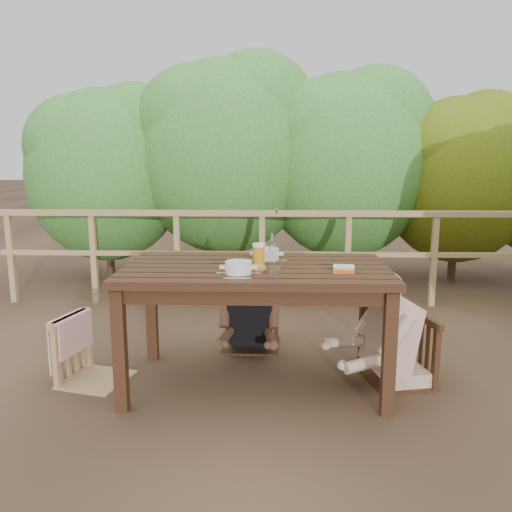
{
  "coord_description": "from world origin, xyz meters",
  "views": [
    {
      "loc": [
        0.12,
        -3.5,
        1.58
      ],
      "look_at": [
        0.0,
        0.05,
        0.9
      ],
      "focal_mm": 37.2,
      "sensor_mm": 36.0,
      "label": 1
    }
  ],
  "objects_px": {
    "butter_tub": "(344,270)",
    "chair_far": "(251,293)",
    "woman": "(252,280)",
    "diner_right": "(407,291)",
    "soup_far": "(267,255)",
    "beer_glass": "(259,256)",
    "table": "(256,327)",
    "chair_left": "(93,321)",
    "bread_roll": "(258,268)",
    "chair_right": "(401,321)",
    "soup_near": "(239,269)",
    "bottle": "(272,250)",
    "tumbler": "(275,272)"
  },
  "relations": [
    {
      "from": "soup_far",
      "to": "butter_tub",
      "type": "distance_m",
      "value": 0.64
    },
    {
      "from": "table",
      "to": "beer_glass",
      "type": "xyz_separation_m",
      "value": [
        0.02,
        0.03,
        0.5
      ]
    },
    {
      "from": "soup_far",
      "to": "beer_glass",
      "type": "xyz_separation_m",
      "value": [
        -0.05,
        -0.21,
        0.03
      ]
    },
    {
      "from": "chair_right",
      "to": "soup_far",
      "type": "xyz_separation_m",
      "value": [
        -0.94,
        0.16,
        0.43
      ]
    },
    {
      "from": "table",
      "to": "soup_near",
      "type": "relative_size",
      "value": 6.21
    },
    {
      "from": "chair_right",
      "to": "soup_far",
      "type": "bearing_deg",
      "value": -111.3
    },
    {
      "from": "soup_near",
      "to": "bread_roll",
      "type": "distance_m",
      "value": 0.15
    },
    {
      "from": "diner_right",
      "to": "bottle",
      "type": "distance_m",
      "value": 0.97
    },
    {
      "from": "chair_right",
      "to": "table",
      "type": "bearing_deg",
      "value": -97.43
    },
    {
      "from": "soup_near",
      "to": "diner_right",
      "type": "bearing_deg",
      "value": 14.98
    },
    {
      "from": "woman",
      "to": "diner_right",
      "type": "relative_size",
      "value": 0.87
    },
    {
      "from": "bread_roll",
      "to": "bottle",
      "type": "height_order",
      "value": "bottle"
    },
    {
      "from": "chair_left",
      "to": "beer_glass",
      "type": "distance_m",
      "value": 1.25
    },
    {
      "from": "table",
      "to": "tumbler",
      "type": "distance_m",
      "value": 0.55
    },
    {
      "from": "beer_glass",
      "to": "butter_tub",
      "type": "relative_size",
      "value": 1.24
    },
    {
      "from": "tumbler",
      "to": "bread_roll",
      "type": "bearing_deg",
      "value": 126.21
    },
    {
      "from": "bread_roll",
      "to": "tumbler",
      "type": "xyz_separation_m",
      "value": [
        0.11,
        -0.15,
        0.01
      ]
    },
    {
      "from": "butter_tub",
      "to": "chair_far",
      "type": "bearing_deg",
      "value": 132.11
    },
    {
      "from": "chair_far",
      "to": "bread_roll",
      "type": "height_order",
      "value": "chair_far"
    },
    {
      "from": "chair_left",
      "to": "bread_roll",
      "type": "bearing_deg",
      "value": -82.62
    },
    {
      "from": "soup_far",
      "to": "tumbler",
      "type": "bearing_deg",
      "value": -84.03
    },
    {
      "from": "bread_roll",
      "to": "bottle",
      "type": "relative_size",
      "value": 0.5
    },
    {
      "from": "diner_right",
      "to": "tumbler",
      "type": "distance_m",
      "value": 1.01
    },
    {
      "from": "chair_far",
      "to": "tumbler",
      "type": "xyz_separation_m",
      "value": [
        0.19,
        -1.02,
        0.4
      ]
    },
    {
      "from": "chair_left",
      "to": "butter_tub",
      "type": "xyz_separation_m",
      "value": [
        1.7,
        -0.16,
        0.41
      ]
    },
    {
      "from": "bread_roll",
      "to": "soup_near",
      "type": "bearing_deg",
      "value": -146.37
    },
    {
      "from": "soup_far",
      "to": "tumbler",
      "type": "xyz_separation_m",
      "value": [
        0.06,
        -0.53,
        -0.01
      ]
    },
    {
      "from": "bottle",
      "to": "chair_right",
      "type": "bearing_deg",
      "value": -1.23
    },
    {
      "from": "tumbler",
      "to": "butter_tub",
      "type": "relative_size",
      "value": 0.59
    },
    {
      "from": "chair_far",
      "to": "table",
      "type": "bearing_deg",
      "value": -83.24
    },
    {
      "from": "bread_roll",
      "to": "chair_right",
      "type": "bearing_deg",
      "value": 12.78
    },
    {
      "from": "woman",
      "to": "diner_right",
      "type": "distance_m",
      "value": 1.29
    },
    {
      "from": "diner_right",
      "to": "bread_roll",
      "type": "bearing_deg",
      "value": 90.85
    },
    {
      "from": "bread_roll",
      "to": "butter_tub",
      "type": "distance_m",
      "value": 0.55
    },
    {
      "from": "diner_right",
      "to": "bottle",
      "type": "height_order",
      "value": "diner_right"
    },
    {
      "from": "table",
      "to": "chair_far",
      "type": "relative_size",
      "value": 1.93
    },
    {
      "from": "table",
      "to": "soup_near",
      "type": "bearing_deg",
      "value": -113.61
    },
    {
      "from": "soup_far",
      "to": "bottle",
      "type": "distance_m",
      "value": 0.16
    },
    {
      "from": "beer_glass",
      "to": "woman",
      "type": "bearing_deg",
      "value": 96.37
    },
    {
      "from": "butter_tub",
      "to": "soup_near",
      "type": "bearing_deg",
      "value": -167.56
    },
    {
      "from": "tumbler",
      "to": "woman",
      "type": "bearing_deg",
      "value": 100.13
    },
    {
      "from": "chair_left",
      "to": "chair_right",
      "type": "relative_size",
      "value": 1.0
    },
    {
      "from": "chair_left",
      "to": "diner_right",
      "type": "xyz_separation_m",
      "value": [
        2.17,
        0.08,
        0.22
      ]
    },
    {
      "from": "soup_far",
      "to": "diner_right",
      "type": "bearing_deg",
      "value": -9.43
    },
    {
      "from": "soup_near",
      "to": "bottle",
      "type": "height_order",
      "value": "bottle"
    },
    {
      "from": "woman",
      "to": "beer_glass",
      "type": "bearing_deg",
      "value": 98.43
    },
    {
      "from": "chair_left",
      "to": "bread_roll",
      "type": "distance_m",
      "value": 1.24
    },
    {
      "from": "chair_far",
      "to": "diner_right",
      "type": "bearing_deg",
      "value": -28.53
    },
    {
      "from": "woman",
      "to": "table",
      "type": "bearing_deg",
      "value": 96.64
    },
    {
      "from": "diner_right",
      "to": "butter_tub",
      "type": "xyz_separation_m",
      "value": [
        -0.47,
        -0.24,
        0.2
      ]
    }
  ]
}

